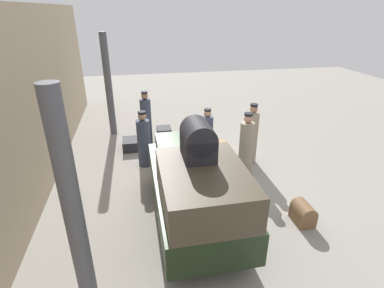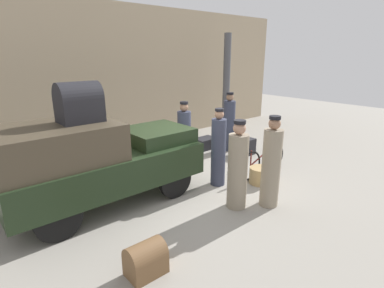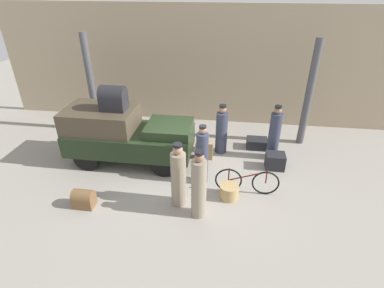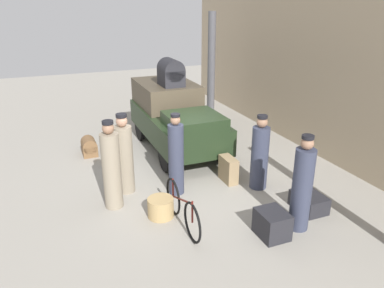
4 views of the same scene
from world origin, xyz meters
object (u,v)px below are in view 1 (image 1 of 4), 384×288
at_px(porter_carrying_trunk, 144,141).
at_px(trunk_on_truck_roof, 198,141).
at_px(suitcase_black_upright, 164,134).
at_px(trunk_umber_medium, 163,162).
at_px(porter_with_bicycle, 246,146).
at_px(trunk_barrel_dark, 303,213).
at_px(porter_standing_middle, 207,141).
at_px(truck, 196,187).
at_px(bicycle, 208,138).
at_px(conductor_in_dark_uniform, 251,136).
at_px(porter_lifting_near_truck, 146,120).
at_px(suitcase_small_leather, 130,144).
at_px(wicker_basket, 219,148).

distance_m(porter_carrying_trunk, trunk_on_truck_roof, 3.62).
relative_size(suitcase_black_upright, trunk_umber_medium, 0.98).
distance_m(porter_with_bicycle, trunk_barrel_dark, 2.55).
bearing_deg(suitcase_black_upright, porter_standing_middle, -154.76).
height_order(porter_standing_middle, suitcase_black_upright, porter_standing_middle).
relative_size(truck, bicycle, 2.23).
bearing_deg(porter_standing_middle, conductor_in_dark_uniform, -87.19).
distance_m(trunk_barrel_dark, trunk_on_truck_roof, 3.03).
xyz_separation_m(porter_lifting_near_truck, trunk_on_truck_roof, (-4.92, -0.77, 1.27)).
bearing_deg(porter_standing_middle, suitcase_black_upright, 25.24).
xyz_separation_m(porter_standing_middle, trunk_on_truck_roof, (-2.77, 0.88, 1.28)).
distance_m(suitcase_black_upright, suitcase_small_leather, 1.31).
height_order(truck, porter_carrying_trunk, truck).
height_order(suitcase_black_upright, suitcase_small_leather, suitcase_black_upright).
xyz_separation_m(porter_carrying_trunk, porter_lifting_near_truck, (1.69, -0.17, 0.07)).
relative_size(porter_with_bicycle, porter_lifting_near_truck, 0.97).
bearing_deg(trunk_umber_medium, porter_lifting_near_truck, 8.39).
relative_size(porter_carrying_trunk, porter_lifting_near_truck, 0.93).
relative_size(bicycle, suitcase_black_upright, 3.00).
distance_m(conductor_in_dark_uniform, trunk_barrel_dark, 3.07).
relative_size(wicker_basket, porter_standing_middle, 0.28).
bearing_deg(trunk_umber_medium, conductor_in_dark_uniform, -87.24).
bearing_deg(porter_carrying_trunk, trunk_umber_medium, -136.70).
bearing_deg(conductor_in_dark_uniform, trunk_on_truck_roof, 141.28).
height_order(porter_standing_middle, porter_carrying_trunk, porter_standing_middle).
bearing_deg(porter_lifting_near_truck, bicycle, -113.70).
bearing_deg(truck, suitcase_small_leather, 17.80).
distance_m(bicycle, porter_standing_middle, 1.40).
distance_m(truck, trunk_on_truck_roof, 1.17).
xyz_separation_m(bicycle, porter_carrying_trunk, (-0.82, 2.16, 0.40)).
bearing_deg(trunk_umber_medium, suitcase_black_upright, -7.15).
xyz_separation_m(suitcase_black_upright, trunk_on_truck_roof, (-4.96, -0.16, 1.88)).
relative_size(wicker_basket, porter_carrying_trunk, 0.30).
relative_size(porter_standing_middle, porter_lifting_near_truck, 0.99).
distance_m(bicycle, porter_lifting_near_truck, 2.23).
bearing_deg(porter_with_bicycle, bicycle, 20.65).
relative_size(porter_with_bicycle, conductor_in_dark_uniform, 0.97).
relative_size(wicker_basket, trunk_umber_medium, 0.86).
xyz_separation_m(wicker_basket, porter_with_bicycle, (-1.31, -0.39, 0.63)).
distance_m(porter_standing_middle, suitcase_small_leather, 2.89).
relative_size(porter_with_bicycle, suitcase_small_leather, 2.55).
xyz_separation_m(bicycle, trunk_on_truck_roof, (-4.05, 1.22, 1.74)).
distance_m(suitcase_black_upright, trunk_on_truck_roof, 5.31).
bearing_deg(suitcase_black_upright, wicker_basket, -129.85).
relative_size(wicker_basket, trunk_barrel_dark, 0.96).
bearing_deg(porter_lifting_near_truck, conductor_in_dark_uniform, -124.42).
xyz_separation_m(bicycle, porter_lifting_near_truck, (0.87, 1.99, 0.47)).
height_order(porter_carrying_trunk, porter_lifting_near_truck, porter_lifting_near_truck).
bearing_deg(bicycle, conductor_in_dark_uniform, -139.07).
bearing_deg(truck, porter_standing_middle, -18.93).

